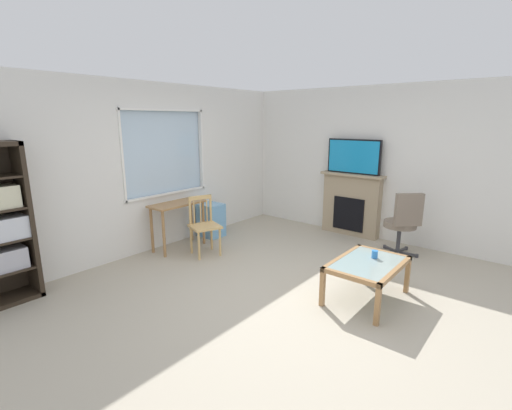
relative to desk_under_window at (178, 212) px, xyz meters
name	(u,v)px	position (x,y,z in m)	size (l,w,h in m)	color
ground	(280,295)	(-0.26, -2.19, -0.62)	(6.58, 6.09, 0.02)	#B2A893
wall_back_with_window	(146,170)	(-0.29, 0.35, 0.66)	(5.58, 0.15, 2.59)	silver
wall_right	(379,164)	(2.59, -2.19, 0.69)	(0.12, 5.29, 2.59)	silver
desk_under_window	(178,212)	(0.00, 0.00, 0.00)	(0.89, 0.40, 0.75)	#A37547
wooden_chair	(204,225)	(0.08, -0.52, -0.14)	(0.53, 0.52, 0.90)	tan
plastic_drawer_unit	(211,220)	(0.76, 0.05, -0.31)	(0.35, 0.40, 0.59)	#72ADDB
fireplace	(351,204)	(2.44, -1.81, -0.05)	(0.26, 1.13, 1.11)	tan
tv	(354,157)	(2.42, -1.81, 0.80)	(0.06, 0.95, 0.60)	black
office_chair	(403,221)	(1.92, -2.88, -0.05)	(0.63, 0.60, 1.00)	#7A6B5B
coffee_table	(368,267)	(0.29, -3.03, -0.22)	(0.98, 0.67, 0.46)	#8C9E99
sippy_cup	(375,254)	(0.45, -3.04, -0.11)	(0.07, 0.07, 0.09)	#337FD6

